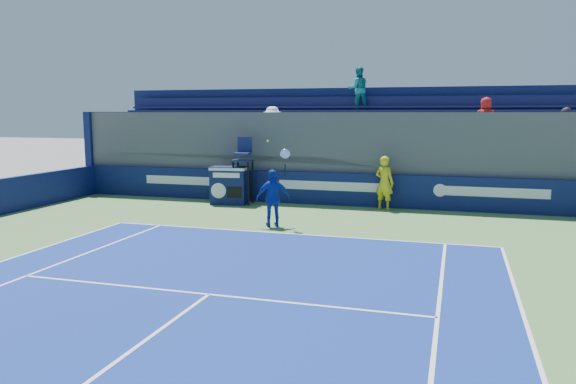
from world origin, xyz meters
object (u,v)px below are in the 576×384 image
(umpire_chair, at_px, (243,163))
(match_clock, at_px, (229,184))
(ball_person, at_px, (384,183))
(tennis_player, at_px, (273,198))

(umpire_chair, bearing_deg, match_clock, -162.15)
(ball_person, xyz_separation_m, match_clock, (-5.63, -0.47, -0.20))
(ball_person, xyz_separation_m, umpire_chair, (-5.13, -0.31, 0.58))
(tennis_player, bearing_deg, match_clock, 129.48)
(ball_person, distance_m, umpire_chair, 5.17)
(ball_person, height_order, tennis_player, tennis_player)
(match_clock, relative_size, umpire_chair, 0.56)
(umpire_chair, distance_m, tennis_player, 4.39)
(umpire_chair, height_order, tennis_player, tennis_player)
(ball_person, bearing_deg, umpire_chair, 24.72)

